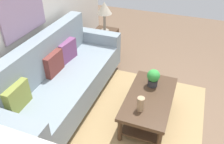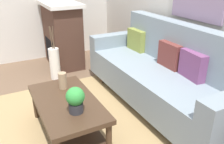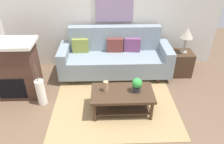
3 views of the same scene
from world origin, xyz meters
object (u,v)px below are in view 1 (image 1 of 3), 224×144
object	(u,v)px
throw_pillow_maroon	(53,63)
side_table	(105,44)
coffee_table	(149,103)
framed_painting	(22,7)
throw_pillow_olive	(17,97)
tabletop_vase	(141,104)
table_lamp	(104,9)
potted_plant_tabletop	(153,77)
throw_pillow_plum	(67,51)
couch	(63,79)

from	to	relation	value
throw_pillow_maroon	side_table	xyz separation A→B (m)	(1.53, -0.18, -0.40)
coffee_table	side_table	distance (m)	1.92
framed_painting	side_table	bearing A→B (deg)	-18.68
side_table	throw_pillow_olive	bearing A→B (deg)	175.65
throw_pillow_maroon	tabletop_vase	xyz separation A→B (m)	(-0.22, -1.36, -0.15)
tabletop_vase	side_table	world-z (taller)	tabletop_vase
table_lamp	potted_plant_tabletop	bearing A→B (deg)	-134.67
potted_plant_tabletop	throw_pillow_maroon	bearing A→B (deg)	102.80
throw_pillow_plum	table_lamp	bearing A→B (deg)	-8.79
throw_pillow_plum	throw_pillow_olive	bearing A→B (deg)	180.00
couch	throw_pillow_olive	xyz separation A→B (m)	(-0.78, 0.12, 0.25)
couch	tabletop_vase	xyz separation A→B (m)	(-0.22, -1.24, 0.09)
throw_pillow_maroon	table_lamp	world-z (taller)	table_lamp
throw_pillow_olive	framed_painting	world-z (taller)	framed_painting
throw_pillow_olive	throw_pillow_maroon	size ratio (longest dim) A/B	1.00
couch	potted_plant_tabletop	world-z (taller)	couch
throw_pillow_plum	tabletop_vase	bearing A→B (deg)	-114.16
throw_pillow_plum	table_lamp	size ratio (longest dim) A/B	0.63
coffee_table	potted_plant_tabletop	distance (m)	0.36
couch	throw_pillow_plum	distance (m)	0.48
throw_pillow_maroon	throw_pillow_olive	bearing A→B (deg)	180.00
couch	coffee_table	bearing A→B (deg)	-87.02
framed_painting	coffee_table	bearing A→B (deg)	-87.80
throw_pillow_olive	potted_plant_tabletop	bearing A→B (deg)	-51.85
throw_pillow_plum	framed_painting	distance (m)	0.93
table_lamp	throw_pillow_maroon	bearing A→B (deg)	173.43
side_table	table_lamp	distance (m)	0.71
throw_pillow_olive	side_table	bearing A→B (deg)	-4.35
framed_painting	throw_pillow_olive	bearing A→B (deg)	-156.43
throw_pillow_olive	throw_pillow_plum	world-z (taller)	same
throw_pillow_olive	couch	bearing A→B (deg)	-9.03
potted_plant_tabletop	throw_pillow_olive	bearing A→B (deg)	128.15
throw_pillow_plum	potted_plant_tabletop	world-z (taller)	throw_pillow_plum
table_lamp	framed_painting	size ratio (longest dim) A/B	0.68
framed_painting	table_lamp	bearing A→B (deg)	-18.68
couch	framed_painting	bearing A→B (deg)	90.00
table_lamp	tabletop_vase	bearing A→B (deg)	-145.81
throw_pillow_olive	table_lamp	size ratio (longest dim) A/B	0.63
couch	throw_pillow_plum	size ratio (longest dim) A/B	6.82
tabletop_vase	throw_pillow_olive	bearing A→B (deg)	112.32
throw_pillow_maroon	throw_pillow_plum	xyz separation A→B (m)	(0.39, 0.00, 0.00)
throw_pillow_maroon	throw_pillow_plum	bearing A→B (deg)	0.00
side_table	table_lamp	world-z (taller)	table_lamp
tabletop_vase	potted_plant_tabletop	world-z (taller)	potted_plant_tabletop
couch	framed_painting	distance (m)	1.13
coffee_table	potted_plant_tabletop	xyz separation A→B (m)	(0.25, 0.02, 0.26)
tabletop_vase	table_lamp	size ratio (longest dim) A/B	0.34
side_table	framed_painting	bearing A→B (deg)	161.32
tabletop_vase	framed_painting	xyz separation A→B (m)	(0.22, 1.71, 0.93)
couch	potted_plant_tabletop	size ratio (longest dim) A/B	9.38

